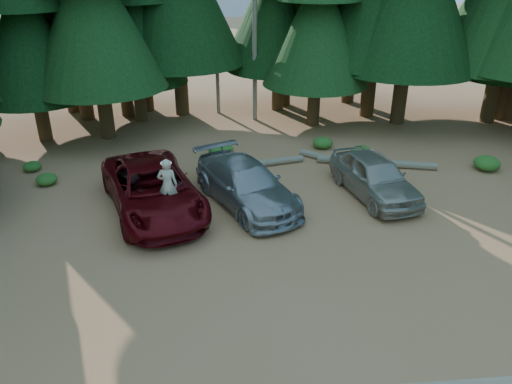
# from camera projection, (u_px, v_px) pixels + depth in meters

# --- Properties ---
(ground) EXTENTS (160.00, 160.00, 0.00)m
(ground) POSITION_uv_depth(u_px,v_px,m) (271.00, 267.00, 14.99)
(ground) COLOR #976A40
(ground) RESTS_ON ground
(forest_belt_north) EXTENTS (36.00, 7.00, 22.00)m
(forest_belt_north) POSITION_uv_depth(u_px,v_px,m) (240.00, 117.00, 28.44)
(forest_belt_north) COLOR black
(forest_belt_north) RESTS_ON ground
(snag_front) EXTENTS (0.24, 0.24, 12.00)m
(snag_front) POSITION_uv_depth(u_px,v_px,m) (255.00, 7.00, 25.44)
(snag_front) COLOR gray
(snag_front) RESTS_ON ground
(snag_back) EXTENTS (0.20, 0.20, 10.00)m
(snag_back) POSITION_uv_depth(u_px,v_px,m) (216.00, 24.00, 27.06)
(snag_back) COLOR gray
(snag_back) RESTS_ON ground
(red_pickup) EXTENTS (4.72, 6.85, 1.74)m
(red_pickup) POSITION_uv_depth(u_px,v_px,m) (153.00, 189.00, 17.87)
(red_pickup) COLOR #55070C
(red_pickup) RESTS_ON ground
(silver_minivan_center) EXTENTS (4.32, 5.92, 1.59)m
(silver_minivan_center) POSITION_uv_depth(u_px,v_px,m) (246.00, 184.00, 18.39)
(silver_minivan_center) COLOR #96989E
(silver_minivan_center) RESTS_ON ground
(silver_minivan_right) EXTENTS (2.88, 5.06, 1.62)m
(silver_minivan_right) POSITION_uv_depth(u_px,v_px,m) (375.00, 176.00, 19.03)
(silver_minivan_right) COLOR #A7A094
(silver_minivan_right) RESTS_ON ground
(frisbee_player) EXTENTS (0.73, 0.53, 1.86)m
(frisbee_player) POSITION_uv_depth(u_px,v_px,m) (168.00, 185.00, 16.71)
(frisbee_player) COLOR beige
(frisbee_player) RESTS_ON ground
(log_left) EXTENTS (4.18, 1.25, 0.30)m
(log_left) POSITION_uv_depth(u_px,v_px,m) (258.00, 164.00, 21.82)
(log_left) COLOR gray
(log_left) RESTS_ON ground
(log_mid) EXTENTS (2.82, 2.51, 0.29)m
(log_mid) POSITION_uv_depth(u_px,v_px,m) (335.00, 160.00, 22.21)
(log_mid) COLOR gray
(log_mid) RESTS_ON ground
(log_right) EXTENTS (5.04, 1.67, 0.33)m
(log_right) POSITION_uv_depth(u_px,v_px,m) (376.00, 163.00, 21.92)
(log_right) COLOR gray
(log_right) RESTS_ON ground
(shrub_far_left) EXTENTS (0.75, 0.75, 0.41)m
(shrub_far_left) POSITION_uv_depth(u_px,v_px,m) (32.00, 166.00, 21.44)
(shrub_far_left) COLOR #1E6720
(shrub_far_left) RESTS_ON ground
(shrub_left) EXTENTS (0.74, 0.74, 0.41)m
(shrub_left) POSITION_uv_depth(u_px,v_px,m) (159.00, 161.00, 21.99)
(shrub_left) COLOR #1E6720
(shrub_left) RESTS_ON ground
(shrub_center_left) EXTENTS (1.18, 1.18, 0.65)m
(shrub_center_left) POSITION_uv_depth(u_px,v_px,m) (236.00, 166.00, 21.15)
(shrub_center_left) COLOR #1E6720
(shrub_center_left) RESTS_ON ground
(shrub_center_right) EXTENTS (1.19, 1.19, 0.65)m
(shrub_center_right) POSITION_uv_depth(u_px,v_px,m) (221.00, 150.00, 22.81)
(shrub_center_right) COLOR #1E6720
(shrub_center_right) RESTS_ON ground
(shrub_right) EXTENTS (0.96, 0.96, 0.53)m
(shrub_right) POSITION_uv_depth(u_px,v_px,m) (323.00, 143.00, 23.91)
(shrub_right) COLOR #1E6720
(shrub_right) RESTS_ON ground
(shrub_far_right) EXTENTS (1.02, 1.02, 0.56)m
(shrub_far_right) POSITION_uv_depth(u_px,v_px,m) (361.00, 152.00, 22.76)
(shrub_far_right) COLOR #1E6720
(shrub_far_right) RESTS_ON ground
(shrub_edge_west) EXTENTS (0.84, 0.84, 0.46)m
(shrub_edge_west) POSITION_uv_depth(u_px,v_px,m) (47.00, 179.00, 20.17)
(shrub_edge_west) COLOR #1E6720
(shrub_edge_west) RESTS_ON ground
(shrub_edge_east) EXTENTS (1.11, 1.11, 0.61)m
(shrub_edge_east) POSITION_uv_depth(u_px,v_px,m) (487.00, 163.00, 21.51)
(shrub_edge_east) COLOR #1E6720
(shrub_edge_east) RESTS_ON ground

